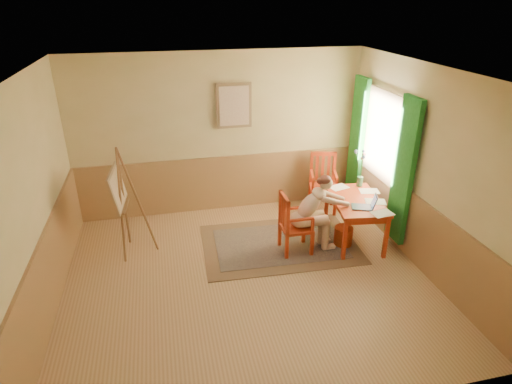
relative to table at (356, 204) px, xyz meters
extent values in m
cube|color=tan|center=(-1.87, -0.63, -0.64)|extent=(5.00, 4.50, 0.02)
cube|color=white|center=(-1.87, -0.63, 2.18)|extent=(5.00, 4.50, 0.02)
cube|color=tan|center=(-1.87, 1.63, 0.77)|extent=(5.00, 0.02, 2.80)
cube|color=tan|center=(-1.87, -2.89, 0.77)|extent=(5.00, 0.02, 2.80)
cube|color=tan|center=(-4.38, -0.63, 0.77)|extent=(0.02, 4.50, 2.80)
cube|color=tan|center=(0.64, -0.63, 0.77)|extent=(0.02, 4.50, 2.80)
cube|color=tan|center=(-1.87, 1.60, -0.13)|extent=(5.00, 0.04, 1.00)
cube|color=tan|center=(-4.35, -0.63, -0.13)|extent=(0.04, 4.50, 1.00)
cube|color=tan|center=(0.61, -0.63, -0.13)|extent=(0.04, 4.50, 1.00)
cube|color=white|center=(0.60, 0.47, 0.92)|extent=(0.02, 1.00, 1.30)
cube|color=#937451|center=(0.58, 0.47, 0.92)|extent=(0.03, 1.12, 1.42)
cube|color=green|center=(0.53, -0.31, 0.62)|extent=(0.08, 0.45, 2.20)
cube|color=green|center=(0.53, 1.25, 0.62)|extent=(0.08, 0.45, 2.20)
cube|color=#937451|center=(-1.62, 1.58, 1.27)|extent=(0.60, 0.04, 0.76)
cube|color=beige|center=(-1.62, 1.55, 1.27)|extent=(0.50, 0.02, 0.66)
cube|color=#8C7251|center=(-1.19, 0.12, -0.62)|extent=(2.46, 1.70, 0.01)
cube|color=black|center=(-1.19, 0.12, -0.62)|extent=(2.05, 1.28, 0.01)
cube|color=#C9411F|center=(0.00, 0.00, 0.07)|extent=(0.87, 1.29, 0.04)
cube|color=#C9411F|center=(0.00, 0.00, 0.00)|extent=(0.76, 1.17, 0.10)
cube|color=#C9411F|center=(-0.38, -0.51, -0.29)|extent=(0.06, 0.06, 0.68)
cube|color=#C9411F|center=(0.24, -0.59, -0.29)|extent=(0.06, 0.06, 0.68)
cube|color=#C9411F|center=(-0.24, 0.59, -0.29)|extent=(0.06, 0.06, 0.68)
cube|color=#C9411F|center=(0.38, 0.51, -0.29)|extent=(0.06, 0.06, 0.68)
cube|color=#C9411F|center=(-1.01, -0.12, -0.22)|extent=(0.45, 0.43, 0.04)
cube|color=#C9411F|center=(-1.20, -0.31, -0.44)|extent=(0.05, 0.05, 0.39)
cube|color=#C9411F|center=(-0.81, -0.30, -0.44)|extent=(0.05, 0.05, 0.39)
cube|color=#C9411F|center=(-1.20, 0.07, -0.44)|extent=(0.05, 0.05, 0.39)
cube|color=#C9411F|center=(-0.81, 0.07, -0.44)|extent=(0.05, 0.05, 0.39)
cube|color=#C9411F|center=(-1.20, -0.31, 0.07)|extent=(0.05, 0.05, 0.53)
cube|color=#C9411F|center=(-1.20, 0.07, 0.07)|extent=(0.05, 0.05, 0.53)
cube|color=#C9411F|center=(-1.20, -0.12, 0.30)|extent=(0.05, 0.42, 0.06)
cube|color=#C9411F|center=(-1.20, -0.21, 0.05)|extent=(0.03, 0.04, 0.43)
cube|color=#C9411F|center=(-1.20, -0.12, 0.05)|extent=(0.03, 0.04, 0.43)
cube|color=#C9411F|center=(-1.20, -0.02, 0.05)|extent=(0.03, 0.04, 0.43)
cube|color=#C9411F|center=(-1.00, -0.30, 0.01)|extent=(0.39, 0.04, 0.03)
cube|color=#C9411F|center=(-0.82, -0.30, -0.09)|extent=(0.04, 0.04, 0.21)
cube|color=#C9411F|center=(-1.01, 0.07, 0.01)|extent=(0.39, 0.04, 0.03)
cube|color=#C9411F|center=(-0.82, 0.07, -0.09)|extent=(0.04, 0.04, 0.21)
cube|color=#C9411F|center=(-0.11, 1.09, -0.18)|extent=(0.57, 0.58, 0.05)
cube|color=#C9411F|center=(-0.26, 1.35, -0.42)|extent=(0.06, 0.06, 0.42)
cube|color=#C9411F|center=(-0.37, 0.94, -0.42)|extent=(0.06, 0.06, 0.42)
cube|color=#C9411F|center=(0.14, 1.25, -0.42)|extent=(0.06, 0.06, 0.42)
cube|color=#C9411F|center=(0.03, 0.83, -0.42)|extent=(0.06, 0.06, 0.42)
cube|color=#C9411F|center=(-0.26, 1.35, 0.13)|extent=(0.06, 0.06, 0.58)
cube|color=#C9411F|center=(0.14, 1.25, 0.13)|extent=(0.06, 0.06, 0.58)
cube|color=#C9411F|center=(-0.06, 1.30, 0.39)|extent=(0.46, 0.17, 0.06)
cube|color=#C9411F|center=(-0.16, 1.33, 0.11)|extent=(0.05, 0.04, 0.47)
cube|color=#C9411F|center=(-0.06, 1.30, 0.11)|extent=(0.05, 0.04, 0.47)
cube|color=#C9411F|center=(0.04, 1.27, 0.11)|extent=(0.05, 0.04, 0.47)
cube|color=#C9411F|center=(-0.31, 1.14, 0.07)|extent=(0.15, 0.43, 0.04)
cube|color=#C9411F|center=(-0.36, 0.95, -0.04)|extent=(0.05, 0.05, 0.23)
cube|color=#C9411F|center=(0.08, 1.04, 0.07)|extent=(0.15, 0.43, 0.04)
cube|color=#C9411F|center=(0.03, 0.84, -0.04)|extent=(0.05, 0.05, 0.23)
ellipsoid|color=beige|center=(-0.96, -0.11, -0.09)|extent=(0.28, 0.34, 0.22)
cylinder|color=beige|center=(-0.75, -0.19, -0.10)|extent=(0.43, 0.16, 0.15)
cylinder|color=beige|center=(-0.76, -0.02, -0.10)|extent=(0.43, 0.16, 0.15)
cylinder|color=beige|center=(-0.55, -0.19, -0.36)|extent=(0.11, 0.11, 0.49)
cylinder|color=beige|center=(-0.55, -0.02, -0.36)|extent=(0.11, 0.11, 0.49)
cube|color=beige|center=(-0.49, -0.19, -0.59)|extent=(0.20, 0.09, 0.07)
cube|color=beige|center=(-0.49, -0.02, -0.59)|extent=(0.20, 0.09, 0.07)
ellipsoid|color=beige|center=(-0.81, -0.11, 0.12)|extent=(0.47, 0.28, 0.51)
ellipsoid|color=beige|center=(-0.67, -0.11, 0.31)|extent=(0.20, 0.29, 0.17)
sphere|color=beige|center=(-0.57, -0.11, 0.46)|extent=(0.19, 0.19, 0.19)
ellipsoid|color=brown|center=(-0.59, -0.11, 0.52)|extent=(0.18, 0.19, 0.14)
sphere|color=brown|center=(-0.67, -0.11, 0.51)|extent=(0.10, 0.10, 0.10)
cylinder|color=beige|center=(-0.58, -0.25, 0.25)|extent=(0.22, 0.11, 0.14)
cylinder|color=beige|center=(-0.36, -0.23, 0.17)|extent=(0.29, 0.14, 0.16)
sphere|color=beige|center=(-0.49, -0.26, 0.22)|extent=(0.09, 0.09, 0.09)
sphere|color=beige|center=(-0.24, -0.19, 0.13)|extent=(0.07, 0.07, 0.07)
cylinder|color=beige|center=(-0.58, 0.04, 0.25)|extent=(0.22, 0.11, 0.14)
cylinder|color=beige|center=(-0.36, 0.02, 0.17)|extent=(0.29, 0.13, 0.16)
sphere|color=beige|center=(-0.49, 0.05, 0.22)|extent=(0.09, 0.09, 0.09)
sphere|color=beige|center=(-0.24, -0.01, 0.13)|extent=(0.07, 0.07, 0.07)
cube|color=#1E2338|center=(-0.05, -0.28, 0.10)|extent=(0.35, 0.30, 0.02)
cube|color=#2D3342|center=(-0.05, -0.28, 0.10)|extent=(0.30, 0.24, 0.00)
cube|color=#1E2338|center=(0.11, -0.34, 0.20)|extent=(0.13, 0.22, 0.20)
cube|color=#99BFF2|center=(0.10, -0.33, 0.20)|extent=(0.10, 0.18, 0.16)
cube|color=white|center=(0.16, -0.52, 0.09)|extent=(0.33, 0.26, 0.00)
cube|color=white|center=(0.33, 0.23, 0.09)|extent=(0.35, 0.28, 0.00)
cube|color=white|center=(-0.09, 0.48, 0.09)|extent=(0.35, 0.29, 0.00)
cube|color=white|center=(0.24, -0.15, 0.09)|extent=(0.36, 0.31, 0.00)
cylinder|color=#3F724C|center=(0.27, 0.46, 0.17)|extent=(0.11, 0.11, 0.16)
cylinder|color=#3F7233|center=(0.23, 0.52, 0.44)|extent=(0.08, 0.12, 0.43)
sphere|color=#728CD8|center=(0.20, 0.57, 0.66)|extent=(0.07, 0.07, 0.06)
cylinder|color=#3F7233|center=(0.25, 0.42, 0.45)|extent=(0.05, 0.10, 0.45)
sphere|color=pink|center=(0.23, 0.37, 0.68)|extent=(0.05, 0.05, 0.04)
cylinder|color=#3F7233|center=(0.27, 0.48, 0.40)|extent=(0.03, 0.05, 0.33)
sphere|color=pink|center=(0.28, 0.50, 0.56)|extent=(0.06, 0.06, 0.05)
cylinder|color=#3F7233|center=(0.24, 0.40, 0.44)|extent=(0.06, 0.14, 0.42)
sphere|color=#728CD8|center=(0.22, 0.34, 0.65)|extent=(0.06, 0.06, 0.06)
cylinder|color=#3F7233|center=(0.30, 0.51, 0.41)|extent=(0.08, 0.10, 0.37)
sphere|color=pink|center=(0.34, 0.55, 0.60)|extent=(0.06, 0.06, 0.05)
cylinder|color=#3F7233|center=(0.29, 0.49, 0.42)|extent=(0.05, 0.06, 0.38)
sphere|color=pink|center=(0.30, 0.51, 0.61)|extent=(0.05, 0.05, 0.05)
cylinder|color=#3F7233|center=(0.30, 0.51, 0.44)|extent=(0.07, 0.11, 0.43)
sphere|color=#728CD8|center=(0.33, 0.57, 0.65)|extent=(0.06, 0.06, 0.05)
cylinder|color=#A73918|center=(-0.22, -0.11, -0.48)|extent=(0.37, 0.37, 0.31)
cylinder|color=brown|center=(-3.51, 0.30, 0.21)|extent=(0.11, 0.31, 1.69)
cylinder|color=brown|center=(-3.49, 0.58, 0.21)|extent=(0.06, 0.31, 1.69)
cylinder|color=brown|center=(-3.27, 0.42, 0.21)|extent=(0.44, 0.07, 1.69)
cylinder|color=brown|center=(-3.52, 0.44, 0.14)|extent=(0.07, 0.47, 0.03)
cube|color=brown|center=(-3.47, 0.44, 0.14)|extent=(0.10, 0.51, 0.03)
cube|color=#937451|center=(-3.55, 0.44, 0.44)|extent=(0.19, 0.76, 0.56)
cube|color=beige|center=(-3.53, 0.44, 0.44)|extent=(0.15, 0.68, 0.49)
camera|label=1|loc=(-2.85, -5.45, 2.98)|focal=30.02mm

